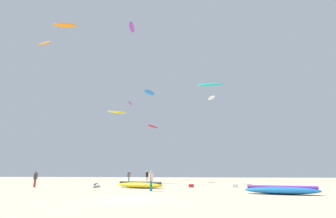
# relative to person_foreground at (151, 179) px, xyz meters

# --- Properties ---
(ground_plane) EXTENTS (120.00, 120.00, 0.00)m
(ground_plane) POSITION_rel_person_foreground_xyz_m (0.01, -6.41, -1.00)
(ground_plane) COLOR beige
(person_foreground) EXTENTS (0.39, 0.56, 1.71)m
(person_foreground) POSITION_rel_person_foreground_xyz_m (0.00, 0.00, 0.00)
(person_foreground) COLOR teal
(person_foreground) RESTS_ON ground
(person_midground) EXTENTS (0.39, 0.53, 1.73)m
(person_midground) POSITION_rel_person_foreground_xyz_m (-6.01, 14.60, 0.01)
(person_midground) COLOR teal
(person_midground) RESTS_ON ground
(person_left) EXTENTS (0.58, 0.40, 1.77)m
(person_left) POSITION_rel_person_foreground_xyz_m (-3.47, 15.44, 0.04)
(person_left) COLOR silver
(person_left) RESTS_ON ground
(person_right) EXTENTS (0.46, 0.38, 1.66)m
(person_right) POSITION_rel_person_foreground_xyz_m (-13.41, 3.94, -0.03)
(person_right) COLOR #B21E23
(person_right) RESTS_ON ground
(kite_grounded_near) EXTENTS (1.73, 3.22, 0.40)m
(kite_grounded_near) POSITION_rel_person_foreground_xyz_m (-7.15, 5.35, -0.82)
(kite_grounded_near) COLOR white
(kite_grounded_near) RESTS_ON ground
(kite_grounded_mid) EXTENTS (5.58, 3.35, 0.68)m
(kite_grounded_mid) POSITION_rel_person_foreground_xyz_m (-1.86, 3.76, -0.69)
(kite_grounded_mid) COLOR yellow
(kite_grounded_mid) RESTS_ON ground
(kite_grounded_far) EXTENTS (5.38, 2.63, 0.66)m
(kite_grounded_far) POSITION_rel_person_foreground_xyz_m (10.10, -2.06, -0.70)
(kite_grounded_far) COLOR blue
(kite_grounded_far) RESTS_ON ground
(cooler_box) EXTENTS (0.56, 0.36, 0.32)m
(cooler_box) POSITION_rel_person_foreground_xyz_m (3.30, 5.83, -0.84)
(cooler_box) COLOR red
(cooler_box) RESTS_ON ground
(gear_bag) EXTENTS (0.56, 0.36, 0.32)m
(gear_bag) POSITION_rel_person_foreground_xyz_m (7.89, 6.00, -0.84)
(gear_bag) COLOR white
(gear_bag) RESTS_ON ground
(kite_aloft_0) EXTENTS (1.49, 3.25, 0.65)m
(kite_aloft_0) POSITION_rel_person_foreground_xyz_m (-6.07, 13.22, 23.67)
(kite_aloft_0) COLOR purple
(kite_aloft_1) EXTENTS (4.39, 3.42, 0.77)m
(kite_aloft_1) POSITION_rel_person_foreground_xyz_m (-13.26, 29.12, 13.31)
(kite_aloft_1) COLOR yellow
(kite_aloft_2) EXTENTS (1.98, 3.06, 0.76)m
(kite_aloft_2) POSITION_rel_person_foreground_xyz_m (-4.05, 18.92, 14.15)
(kite_aloft_2) COLOR blue
(kite_aloft_3) EXTENTS (1.87, 3.20, 0.45)m
(kite_aloft_3) POSITION_rel_person_foreground_xyz_m (7.24, 27.90, 15.48)
(kite_aloft_3) COLOR white
(kite_aloft_4) EXTENTS (4.19, 1.98, 0.59)m
(kite_aloft_4) POSITION_rel_person_foreground_xyz_m (-18.94, 14.97, 26.17)
(kite_aloft_4) COLOR orange
(kite_aloft_5) EXTENTS (0.90, 2.48, 0.53)m
(kite_aloft_5) POSITION_rel_person_foreground_xyz_m (-8.56, 22.90, 13.41)
(kite_aloft_5) COLOR purple
(kite_aloft_6) EXTENTS (2.93, 1.64, 0.63)m
(kite_aloft_6) POSITION_rel_person_foreground_xyz_m (-19.54, 11.01, 20.41)
(kite_aloft_6) COLOR orange
(kite_aloft_7) EXTENTS (2.68, 4.20, 0.87)m
(kite_aloft_7) POSITION_rel_person_foreground_xyz_m (-5.97, 33.18, 10.70)
(kite_aloft_7) COLOR red
(kite_aloft_8) EXTENTS (3.43, 1.20, 0.76)m
(kite_aloft_8) POSITION_rel_person_foreground_xyz_m (5.92, 8.00, 11.30)
(kite_aloft_8) COLOR #19B29E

